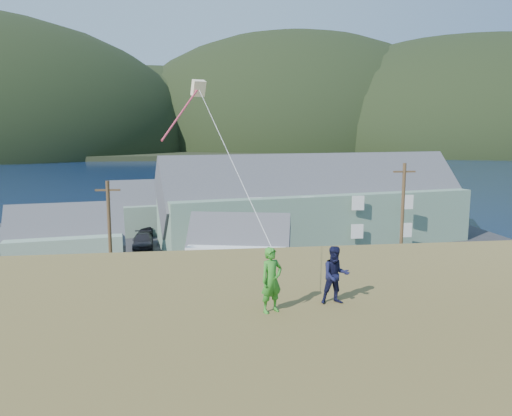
{
  "coord_description": "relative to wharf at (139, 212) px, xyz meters",
  "views": [
    {
      "loc": [
        1.23,
        -31.61,
        11.79
      ],
      "look_at": [
        3.79,
        -12.42,
        8.8
      ],
      "focal_mm": 35.0,
      "sensor_mm": 36.0,
      "label": 1
    }
  ],
  "objects": [
    {
      "name": "utility_poles",
      "position": [
        4.66,
        -38.5,
        4.19
      ],
      "size": [
        33.32,
        0.24,
        9.47
      ],
      "color": "#47331E",
      "rests_on": "waterfront_lot"
    },
    {
      "name": "lodge",
      "position": [
        20.32,
        -21.05,
        3.94
      ],
      "size": [
        33.56,
        15.12,
        11.41
      ],
      "rotation": [
        0.0,
        0.0,
        0.19
      ],
      "color": "slate",
      "rests_on": "waterfront_lot"
    },
    {
      "name": "grass_strip",
      "position": [
        6.0,
        -42.0,
        -0.4
      ],
      "size": [
        110.0,
        8.0,
        0.1
      ],
      "primitive_type": "cube",
      "color": "#4C3D19",
      "rests_on": "ground"
    },
    {
      "name": "shed_white",
      "position": [
        11.03,
        -33.07,
        2.01
      ],
      "size": [
        9.01,
        6.97,
        6.39
      ],
      "rotation": [
        0.0,
        0.0,
        -0.23
      ],
      "color": "white",
      "rests_on": "waterfront_lot"
    },
    {
      "name": "ground",
      "position": [
        6.0,
        -40.0,
        -0.45
      ],
      "size": [
        900.0,
        900.0,
        0.0
      ],
      "primitive_type": "plane",
      "color": "#0A1638",
      "rests_on": "ground"
    },
    {
      "name": "kite_flyer_green",
      "position": [
        9.24,
        -59.53,
        7.59
      ],
      "size": [
        0.73,
        0.63,
        1.69
      ],
      "primitive_type": "imported",
      "rotation": [
        0.0,
        0.0,
        0.45
      ],
      "color": "#2F8624",
      "rests_on": "hillside"
    },
    {
      "name": "wharf",
      "position": [
        0.0,
        0.0,
        0.0
      ],
      "size": [
        26.0,
        14.0,
        0.9
      ],
      "primitive_type": "cube",
      "color": "gray",
      "rests_on": "ground"
    },
    {
      "name": "far_hills",
      "position": [
        41.59,
        239.38,
        1.55
      ],
      "size": [
        760.0,
        265.0,
        143.0
      ],
      "color": "black",
      "rests_on": "ground"
    },
    {
      "name": "far_shore",
      "position": [
        6.0,
        290.0,
        0.55
      ],
      "size": [
        900.0,
        320.0,
        2.0
      ],
      "primitive_type": "cube",
      "color": "black",
      "rests_on": "ground"
    },
    {
      "name": "shed_palegreen_far",
      "position": [
        3.68,
        -12.61,
        2.4
      ],
      "size": [
        12.1,
        8.32,
        7.47
      ],
      "rotation": [
        0.0,
        0.0,
        0.2
      ],
      "color": "slate",
      "rests_on": "waterfront_lot"
    },
    {
      "name": "waterfront_lot",
      "position": [
        6.0,
        -23.0,
        -0.39
      ],
      "size": [
        72.0,
        36.0,
        0.12
      ],
      "primitive_type": "cube",
      "color": "#28282B",
      "rests_on": "ground"
    },
    {
      "name": "kite_rig",
      "position": [
        7.53,
        -53.68,
        12.64
      ],
      "size": [
        1.46,
        3.35,
        7.72
      ],
      "color": "#F8E8BD",
      "rests_on": "ground"
    },
    {
      "name": "shed_palegreen_near",
      "position": [
        -3.2,
        -28.74,
        2.16
      ],
      "size": [
        10.32,
        7.36,
        6.92
      ],
      "rotation": [
        0.0,
        0.0,
        0.16
      ],
      "color": "gray",
      "rests_on": "waterfront_lot"
    },
    {
      "name": "kite_flyer_navy",
      "position": [
        11.04,
        -59.13,
        7.53
      ],
      "size": [
        0.76,
        0.59,
        1.57
      ],
      "primitive_type": "imported",
      "rotation": [
        0.0,
        0.0,
        -0.0
      ],
      "color": "black",
      "rests_on": "hillside"
    },
    {
      "name": "parked_cars",
      "position": [
        -2.92,
        -19.03,
        0.41
      ],
      "size": [
        25.32,
        11.81,
        1.56
      ],
      "color": "black",
      "rests_on": "waterfront_lot"
    }
  ]
}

